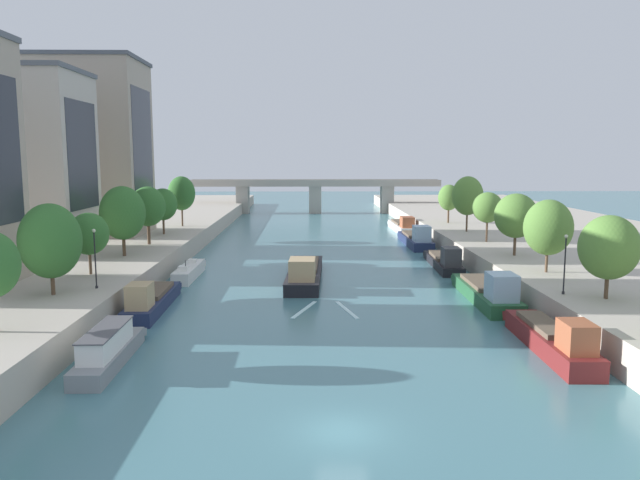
{
  "coord_description": "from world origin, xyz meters",
  "views": [
    {
      "loc": [
        -1.59,
        -27.31,
        12.96
      ],
      "look_at": [
        0.0,
        54.24,
        1.73
      ],
      "focal_mm": 34.18,
      "sensor_mm": 36.0,
      "label": 1
    }
  ],
  "objects_px": {
    "barge_midriver": "(305,272)",
    "moored_boat_right_lone": "(552,338)",
    "moored_boat_left_downstream": "(152,300)",
    "bridge_far": "(315,192)",
    "moored_boat_left_lone": "(109,349)",
    "tree_left_distant": "(148,207)",
    "tree_left_past_mid": "(163,204)",
    "tree_left_end_of_row": "(182,193)",
    "tree_left_midway": "(123,213)",
    "tree_right_far": "(449,198)",
    "tree_left_by_lamp": "(50,241)",
    "tree_right_past_mid": "(488,208)",
    "lamppost_right_bank": "(565,262)",
    "moored_boat_right_second": "(416,239)",
    "moored_boat_right_downstream": "(444,261)",
    "moored_boat_right_midway": "(402,226)",
    "tree_right_nearest": "(609,247)",
    "tree_right_midway": "(548,227)",
    "tree_right_third": "(468,196)",
    "tree_left_far": "(89,234)",
    "moored_boat_left_gap_after": "(189,271)",
    "tree_right_second": "(516,216)",
    "moored_boat_right_far": "(487,291)"
  },
  "relations": [
    {
      "from": "moored_boat_right_second",
      "to": "tree_left_midway",
      "type": "height_order",
      "value": "tree_left_midway"
    },
    {
      "from": "barge_midriver",
      "to": "tree_right_past_mid",
      "type": "height_order",
      "value": "tree_right_past_mid"
    },
    {
      "from": "moored_boat_left_lone",
      "to": "tree_right_far",
      "type": "xyz_separation_m",
      "value": [
        34.87,
        59.11,
        5.45
      ]
    },
    {
      "from": "tree_left_past_mid",
      "to": "tree_left_distant",
      "type": "bearing_deg",
      "value": -86.98
    },
    {
      "from": "tree_left_by_lamp",
      "to": "tree_left_midway",
      "type": "xyz_separation_m",
      "value": [
        -0.04,
        18.34,
        0.43
      ]
    },
    {
      "from": "tree_right_far",
      "to": "tree_left_midway",
      "type": "bearing_deg",
      "value": -142.87
    },
    {
      "from": "tree_left_by_lamp",
      "to": "tree_right_past_mid",
      "type": "relative_size",
      "value": 1.14
    },
    {
      "from": "barge_midriver",
      "to": "lamppost_right_bank",
      "type": "distance_m",
      "value": 26.57
    },
    {
      "from": "bridge_far",
      "to": "moored_boat_left_lone",
      "type": "bearing_deg",
      "value": -97.82
    },
    {
      "from": "moored_boat_right_midway",
      "to": "tree_right_past_mid",
      "type": "bearing_deg",
      "value": -79.55
    },
    {
      "from": "tree_left_by_lamp",
      "to": "bridge_far",
      "type": "bearing_deg",
      "value": 77.27
    },
    {
      "from": "moored_boat_right_downstream",
      "to": "tree_left_end_of_row",
      "type": "distance_m",
      "value": 42.05
    },
    {
      "from": "moored_boat_right_downstream",
      "to": "tree_right_past_mid",
      "type": "bearing_deg",
      "value": 35.66
    },
    {
      "from": "barge_midriver",
      "to": "moored_boat_right_second",
      "type": "bearing_deg",
      "value": 57.55
    },
    {
      "from": "tree_left_midway",
      "to": "moored_boat_left_downstream",
      "type": "bearing_deg",
      "value": -65.36
    },
    {
      "from": "moored_boat_left_gap_after",
      "to": "tree_left_far",
      "type": "distance_m",
      "value": 13.66
    },
    {
      "from": "tree_left_far",
      "to": "moored_boat_left_gap_after",
      "type": "bearing_deg",
      "value": 57.44
    },
    {
      "from": "moored_boat_left_lone",
      "to": "tree_right_second",
      "type": "relative_size",
      "value": 1.6
    },
    {
      "from": "tree_left_past_mid",
      "to": "lamppost_right_bank",
      "type": "bearing_deg",
      "value": -43.46
    },
    {
      "from": "barge_midriver",
      "to": "moored_boat_right_lone",
      "type": "height_order",
      "value": "barge_midriver"
    },
    {
      "from": "moored_boat_left_lone",
      "to": "tree_left_distant",
      "type": "bearing_deg",
      "value": 100.52
    },
    {
      "from": "lamppost_right_bank",
      "to": "tree_right_far",
      "type": "bearing_deg",
      "value": 86.95
    },
    {
      "from": "tree_left_distant",
      "to": "lamppost_right_bank",
      "type": "relative_size",
      "value": 1.5
    },
    {
      "from": "moored_boat_right_lone",
      "to": "moored_boat_left_downstream",
      "type": "bearing_deg",
      "value": 158.14
    },
    {
      "from": "moored_boat_right_downstream",
      "to": "tree_right_past_mid",
      "type": "distance_m",
      "value": 9.64
    },
    {
      "from": "tree_right_second",
      "to": "tree_left_past_mid",
      "type": "bearing_deg",
      "value": 155.7
    },
    {
      "from": "tree_right_second",
      "to": "lamppost_right_bank",
      "type": "xyz_separation_m",
      "value": [
        -2.44,
        -18.42,
        -1.72
      ]
    },
    {
      "from": "tree_left_far",
      "to": "tree_left_past_mid",
      "type": "xyz_separation_m",
      "value": [
        -0.14,
        28.6,
        0.39
      ]
    },
    {
      "from": "tree_left_distant",
      "to": "tree_right_nearest",
      "type": "xyz_separation_m",
      "value": [
        41.39,
        -29.11,
        -0.7
      ]
    },
    {
      "from": "barge_midriver",
      "to": "tree_left_end_of_row",
      "type": "xyz_separation_m",
      "value": [
        -18.74,
        29.71,
        6.46
      ]
    },
    {
      "from": "tree_left_by_lamp",
      "to": "tree_left_end_of_row",
      "type": "bearing_deg",
      "value": 89.43
    },
    {
      "from": "tree_left_past_mid",
      "to": "bridge_far",
      "type": "xyz_separation_m",
      "value": [
        21.31,
        56.97,
        -1.66
      ]
    },
    {
      "from": "tree_left_past_mid",
      "to": "tree_right_far",
      "type": "relative_size",
      "value": 1.02
    },
    {
      "from": "moored_boat_left_lone",
      "to": "tree_left_end_of_row",
      "type": "relative_size",
      "value": 1.41
    },
    {
      "from": "moored_boat_right_lone",
      "to": "tree_left_past_mid",
      "type": "xyz_separation_m",
      "value": [
        -35.88,
        43.99,
        5.52
      ]
    },
    {
      "from": "moored_boat_left_gap_after",
      "to": "moored_boat_right_midway",
      "type": "relative_size",
      "value": 0.65
    },
    {
      "from": "tree_right_past_mid",
      "to": "bridge_far",
      "type": "relative_size",
      "value": 0.11
    },
    {
      "from": "tree_right_nearest",
      "to": "tree_right_far",
      "type": "relative_size",
      "value": 1.03
    },
    {
      "from": "moored_boat_right_downstream",
      "to": "tree_right_far",
      "type": "relative_size",
      "value": 2.33
    },
    {
      "from": "moored_boat_right_downstream",
      "to": "tree_left_past_mid",
      "type": "xyz_separation_m",
      "value": [
        -35.6,
        12.95,
        5.63
      ]
    },
    {
      "from": "moored_boat_left_downstream",
      "to": "tree_right_far",
      "type": "bearing_deg",
      "value": 51.97
    },
    {
      "from": "moored_boat_right_midway",
      "to": "tree_right_nearest",
      "type": "height_order",
      "value": "tree_right_nearest"
    },
    {
      "from": "tree_right_past_mid",
      "to": "tree_right_far",
      "type": "relative_size",
      "value": 1.01
    },
    {
      "from": "tree_right_midway",
      "to": "tree_right_third",
      "type": "relative_size",
      "value": 0.86
    },
    {
      "from": "moored_boat_left_downstream",
      "to": "bridge_far",
      "type": "height_order",
      "value": "bridge_far"
    },
    {
      "from": "moored_boat_right_downstream",
      "to": "tree_left_past_mid",
      "type": "distance_m",
      "value": 38.3
    },
    {
      "from": "barge_midriver",
      "to": "tree_left_by_lamp",
      "type": "height_order",
      "value": "tree_left_by_lamp"
    },
    {
      "from": "moored_boat_right_far",
      "to": "tree_right_third",
      "type": "bearing_deg",
      "value": 78.76
    },
    {
      "from": "tree_right_past_mid",
      "to": "tree_right_far",
      "type": "height_order",
      "value": "tree_right_past_mid"
    },
    {
      "from": "tree_right_nearest",
      "to": "tree_right_second",
      "type": "relative_size",
      "value": 0.94
    }
  ]
}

